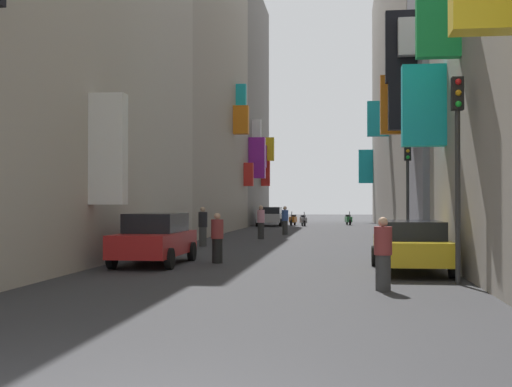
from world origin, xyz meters
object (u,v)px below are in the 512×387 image
Objects in this scene: parked_car_red at (155,238)px; pedestrian_near_left at (383,254)px; scooter_silver at (303,220)px; pedestrian_far_away at (261,222)px; scooter_green at (348,219)px; traffic_light_near_corner at (408,176)px; scooter_orange at (293,220)px; parked_car_silver at (271,216)px; pedestrian_near_right at (217,238)px; pedestrian_mid_street at (203,227)px; parked_car_yellow at (411,245)px; pedestrian_crossing at (285,221)px; traffic_light_far_corner at (458,145)px.

pedestrian_near_left is at bearing -39.34° from parked_car_red.
parked_car_red reaches higher than scooter_silver.
scooter_silver is at bearing 86.78° from pedestrian_far_away.
traffic_light_near_corner reaches higher than scooter_green.
scooter_orange is at bearing 103.21° from traffic_light_near_corner.
parked_car_silver is 33.07m from pedestrian_near_right.
pedestrian_near_right reaches higher than parked_car_silver.
pedestrian_near_right is 7.99m from pedestrian_mid_street.
pedestrian_near_left is 20.28m from pedestrian_far_away.
scooter_orange is at bearing 90.21° from pedestrian_near_right.
pedestrian_crossing is at bearing 103.86° from parked_car_yellow.
scooter_orange is 1.07× the size of pedestrian_crossing.
pedestrian_near_left reaches higher than parked_car_yellow.
parked_car_silver is at bearing 93.11° from pedestrian_near_right.
pedestrian_near_right is at bearing -96.96° from scooter_green.
pedestrian_near_right is at bearing 143.92° from traffic_light_far_corner.
parked_car_silver reaches higher than scooter_silver.
scooter_green is (6.16, 36.55, -0.33)m from parked_car_red.
traffic_light_near_corner is at bearing -76.79° from scooter_orange.
traffic_light_far_corner is at bearing -87.15° from scooter_green.
traffic_light_far_corner is at bearing -73.83° from parked_car_yellow.
scooter_orange is 27.04m from pedestrian_mid_street.
scooter_green is at bearing 77.51° from pedestrian_crossing.
scooter_orange is at bearing 87.33° from parked_car_red.
pedestrian_mid_street is at bearing 91.88° from parked_car_red.
pedestrian_near_right is at bearing -86.89° from parked_car_silver.
parked_car_yellow is 37.86m from scooter_green.
pedestrian_crossing is 4.92m from pedestrian_far_away.
traffic_light_near_corner is (6.68, -6.84, 2.05)m from pedestrian_far_away.
pedestrian_near_right is at bearing -91.69° from pedestrian_crossing.
scooter_silver and scooter_orange have the same top height.
scooter_orange is 16.13m from pedestrian_crossing.
pedestrian_near_right is (-5.62, 1.96, 0.03)m from parked_car_yellow.
pedestrian_crossing is 0.98× the size of pedestrian_mid_street.
pedestrian_mid_street is (-1.92, -26.97, 0.37)m from scooter_orange.
pedestrian_far_away is 19.71m from traffic_light_far_corner.
traffic_light_near_corner is at bearing 90.01° from traffic_light_far_corner.
scooter_green is 17.72m from pedestrian_crossing.
scooter_silver and scooter_green have the same top height.
parked_car_silver is at bearing -155.16° from scooter_green.
parked_car_red is (0.02, -33.69, 0.01)m from parked_car_silver.
parked_car_silver is at bearing 107.42° from traffic_light_near_corner.
pedestrian_mid_street is at bearing -96.42° from scooter_silver.
scooter_orange is 20.96m from pedestrian_far_away.
parked_car_red is 2.43× the size of scooter_orange.
parked_car_red is 2.25× the size of scooter_silver.
pedestrian_near_right is 13.74m from pedestrian_far_away.
pedestrian_mid_street is at bearing -102.86° from scooter_green.
traffic_light_near_corner is (5.59, -26.22, 2.45)m from scooter_silver.
parked_car_red is 2.76× the size of pedestrian_near_left.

